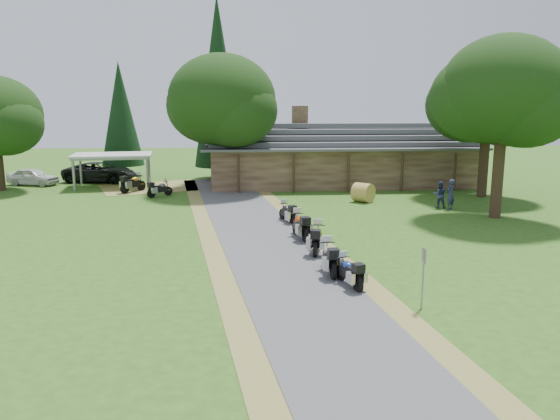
{
  "coord_description": "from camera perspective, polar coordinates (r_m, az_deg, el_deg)",
  "views": [
    {
      "loc": [
        -1.74,
        -19.63,
        6.54
      ],
      "look_at": [
        -0.01,
        5.09,
        1.6
      ],
      "focal_mm": 35.0,
      "sensor_mm": 36.0,
      "label": 1
    }
  ],
  "objects": [
    {
      "name": "ground",
      "position": [
        20.77,
        1.02,
        -7.09
      ],
      "size": [
        120.0,
        120.0,
        0.0
      ],
      "primitive_type": "plane",
      "color": "#315417",
      "rests_on": "ground"
    },
    {
      "name": "driveway",
      "position": [
        24.55,
        -0.97,
        -4.18
      ],
      "size": [
        51.95,
        51.95,
        0.0
      ],
      "primitive_type": "plane",
      "rotation": [
        0.0,
        0.0,
        0.14
      ],
      "color": "#4A4A4C",
      "rests_on": "ground"
    },
    {
      "name": "lodge",
      "position": [
        44.5,
        6.06,
        5.94
      ],
      "size": [
        21.4,
        9.4,
        4.9
      ],
      "primitive_type": null,
      "color": "#51382A",
      "rests_on": "ground"
    },
    {
      "name": "carport",
      "position": [
        44.44,
        -17.03,
        3.98
      ],
      "size": [
        6.37,
        4.67,
        2.56
      ],
      "primitive_type": null,
      "rotation": [
        0.0,
        0.0,
        0.13
      ],
      "color": "silver",
      "rests_on": "ground"
    },
    {
      "name": "car_white_sedan",
      "position": [
        47.54,
        -24.43,
        3.4
      ],
      "size": [
        3.59,
        5.56,
        1.72
      ],
      "primitive_type": "imported",
      "rotation": [
        0.0,
        0.0,
        1.27
      ],
      "color": "silver",
      "rests_on": "ground"
    },
    {
      "name": "car_dark_suv",
      "position": [
        47.39,
        -18.31,
        4.27
      ],
      "size": [
        3.9,
        6.8,
        2.45
      ],
      "primitive_type": "imported",
      "rotation": [
        0.0,
        0.0,
        1.38
      ],
      "color": "black",
      "rests_on": "ground"
    },
    {
      "name": "motorcycle_row_a",
      "position": [
        19.83,
        7.25,
        -6.3
      ],
      "size": [
        1.01,
        1.8,
        1.17
      ],
      "primitive_type": null,
      "rotation": [
        0.0,
        0.0,
        1.86
      ],
      "color": "navy",
      "rests_on": "ground"
    },
    {
      "name": "motorcycle_row_b",
      "position": [
        21.17,
        5.21,
        -4.87
      ],
      "size": [
        0.68,
        1.97,
        1.34
      ],
      "primitive_type": null,
      "rotation": [
        0.0,
        0.0,
        1.59
      ],
      "color": "#A5A8AC",
      "rests_on": "ground"
    },
    {
      "name": "motorcycle_row_c",
      "position": [
        24.02,
        3.88,
        -2.87
      ],
      "size": [
        1.06,
        2.09,
        1.37
      ],
      "primitive_type": null,
      "rotation": [
        0.0,
        0.0,
        1.35
      ],
      "color": "#C49A02",
      "rests_on": "ground"
    },
    {
      "name": "motorcycle_row_d",
      "position": [
        26.42,
        2.14,
        -1.52
      ],
      "size": [
        1.03,
        2.11,
        1.39
      ],
      "primitive_type": null,
      "rotation": [
        0.0,
        0.0,
        1.76
      ],
      "color": "#D93D0A",
      "rests_on": "ground"
    },
    {
      "name": "motorcycle_row_e",
      "position": [
        30.07,
        0.76,
        -0.15
      ],
      "size": [
        1.11,
        1.8,
        1.17
      ],
      "primitive_type": null,
      "rotation": [
        0.0,
        0.0,
        1.92
      ],
      "color": "black",
      "rests_on": "ground"
    },
    {
      "name": "motorcycle_carport_a",
      "position": [
        41.45,
        -15.11,
        2.81
      ],
      "size": [
        1.77,
        2.11,
        1.44
      ],
      "primitive_type": null,
      "rotation": [
        0.0,
        0.0,
        0.96
      ],
      "color": "#C5901A",
      "rests_on": "ground"
    },
    {
      "name": "motorcycle_carport_b",
      "position": [
        38.98,
        -12.46,
        2.26
      ],
      "size": [
        1.71,
        1.62,
        1.22
      ],
      "primitive_type": null,
      "rotation": [
        0.0,
        0.0,
        0.73
      ],
      "color": "slate",
      "rests_on": "ground"
    },
    {
      "name": "person_a",
      "position": [
        35.07,
        17.39,
        1.83
      ],
      "size": [
        0.77,
        0.75,
        2.2
      ],
      "primitive_type": "imported",
      "rotation": [
        0.0,
        0.0,
        3.87
      ],
      "color": "navy",
      "rests_on": "ground"
    },
    {
      "name": "person_b",
      "position": [
        35.3,
        16.34,
        1.78
      ],
      "size": [
        0.62,
        0.48,
        2.0
      ],
      "primitive_type": "imported",
      "rotation": [
        0.0,
        0.0,
        3.0
      ],
      "color": "navy",
      "rests_on": "ground"
    },
    {
      "name": "hay_bale",
      "position": [
        36.46,
        8.68,
        1.82
      ],
      "size": [
        1.71,
        1.71,
        1.26
      ],
      "primitive_type": "cylinder",
      "rotation": [
        1.57,
        0.0,
        0.78
      ],
      "color": "#A58A3C",
      "rests_on": "ground"
    },
    {
      "name": "sign_post",
      "position": [
        18.03,
        14.7,
        -6.96
      ],
      "size": [
        0.37,
        0.06,
        2.03
      ],
      "primitive_type": null,
      "color": "gray",
      "rests_on": "ground"
    },
    {
      "name": "oak_lodge_left",
      "position": [
        40.76,
        -6.06,
        9.57
      ],
      "size": [
        7.88,
        7.88,
        10.74
      ],
      "primitive_type": null,
      "color": "black",
      "rests_on": "ground"
    },
    {
      "name": "oak_lodge_right",
      "position": [
        40.21,
        20.81,
        8.98
      ],
      "size": [
        7.17,
        7.17,
        10.88
      ],
      "primitive_type": null,
      "color": "black",
      "rests_on": "ground"
    },
    {
      "name": "oak_driveway",
      "position": [
        32.99,
        22.23,
        9.2
      ],
      "size": [
        6.97,
        6.97,
        11.64
      ],
      "primitive_type": null,
      "color": "black",
      "rests_on": "ground"
    },
    {
      "name": "cedar_near",
      "position": [
        46.86,
        -6.45,
        12.43
      ],
      "size": [
        4.26,
        4.26,
        15.08
      ],
      "primitive_type": "cone",
      "color": "black",
      "rests_on": "ground"
    },
    {
      "name": "cedar_far",
      "position": [
        50.47,
        -16.28,
        9.06
      ],
      "size": [
        3.68,
        3.68,
        9.97
      ],
      "primitive_type": "cone",
      "color": "black",
      "rests_on": "ground"
    }
  ]
}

